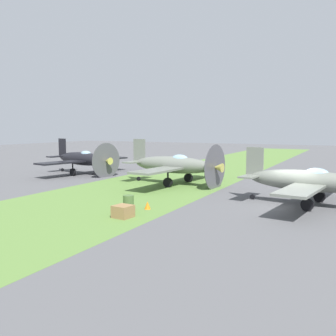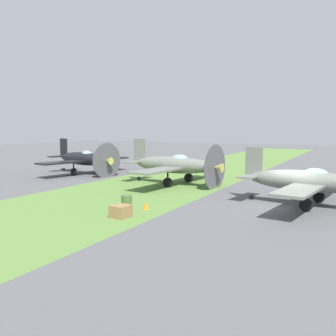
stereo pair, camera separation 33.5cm
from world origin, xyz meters
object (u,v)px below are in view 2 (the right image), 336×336
object	(u,v)px
airplane_wingman	(175,165)
supply_crate	(121,211)
runway_marker_cone	(146,205)
fuel_drum	(127,203)
airplane_trail	(84,159)
airplane_lead	(307,181)

from	to	relation	value
airplane_wingman	supply_crate	bearing A→B (deg)	18.68
supply_crate	runway_marker_cone	bearing A→B (deg)	176.79
fuel_drum	runway_marker_cone	bearing A→B (deg)	145.45
fuel_drum	supply_crate	size ratio (longest dim) A/B	1.00
airplane_trail	runway_marker_cone	distance (m)	17.63
fuel_drum	airplane_wingman	bearing A→B (deg)	-168.36
airplane_lead	fuel_drum	world-z (taller)	airplane_lead
airplane_wingman	supply_crate	size ratio (longest dim) A/B	11.94
airplane_wingman	airplane_trail	bearing A→B (deg)	-93.69
fuel_drum	runway_marker_cone	world-z (taller)	fuel_drum
airplane_lead	supply_crate	world-z (taller)	airplane_lead
airplane_wingman	fuel_drum	world-z (taller)	airplane_wingman
airplane_lead	airplane_wingman	size ratio (longest dim) A/B	0.93
airplane_lead	fuel_drum	bearing A→B (deg)	-47.41
airplane_trail	fuel_drum	xyz separation A→B (m)	(11.85, 13.13, -1.07)
airplane_lead	fuel_drum	size ratio (longest dim) A/B	11.11
airplane_lead	runway_marker_cone	world-z (taller)	airplane_lead
fuel_drum	runway_marker_cone	xyz separation A→B (m)	(-0.96, 0.66, -0.23)
airplane_lead	runway_marker_cone	bearing A→B (deg)	-49.81
airplane_lead	airplane_wingman	world-z (taller)	airplane_wingman
supply_crate	runway_marker_cone	world-z (taller)	supply_crate
airplane_trail	supply_crate	xyz separation A→B (m)	(13.18, 13.67, -1.20)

